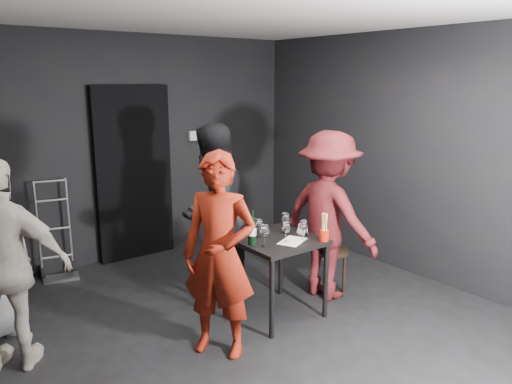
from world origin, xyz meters
TOP-DOWN VIEW (x-y plane):
  - floor at (0.00, 0.00)m, footprint 4.50×5.00m
  - ceiling at (0.00, 0.00)m, footprint 4.50×5.00m
  - wall_back at (0.00, 2.50)m, footprint 4.50×0.04m
  - wall_right at (2.25, 0.00)m, footprint 0.04×5.00m
  - doorway at (0.00, 2.44)m, footprint 0.95×0.10m
  - wallbox_upper at (0.85, 2.45)m, footprint 0.12×0.06m
  - wallbox_lower at (1.05, 2.45)m, footprint 0.10×0.06m
  - hand_truck at (-1.00, 2.33)m, footprint 0.37×0.32m
  - tasting_table at (0.36, 0.16)m, footprint 0.72×0.72m
  - stool at (1.13, 0.21)m, footprint 0.37×0.37m
  - server_red at (-0.41, -0.06)m, footprint 0.74×0.79m
  - woman_black at (0.14, 0.91)m, footprint 1.13×0.91m
  - man_maroon at (1.05, 0.18)m, footprint 0.70×1.28m
  - bystander_cream at (-1.80, 0.71)m, footprint 1.14×0.99m
  - tasting_mat at (0.41, 0.00)m, footprint 0.32×0.28m
  - wine_glass_a at (0.13, 0.05)m, footprint 0.11×0.11m
  - wine_glass_b at (0.19, 0.30)m, footprint 0.08×0.08m
  - wine_glass_c at (0.26, 0.29)m, footprint 0.08×0.08m
  - wine_glass_d at (0.36, 0.03)m, footprint 0.09×0.09m
  - wine_glass_e at (0.52, -0.02)m, footprint 0.09×0.09m
  - wine_glass_f at (0.53, 0.23)m, footprint 0.09×0.09m
  - wine_bottle at (0.08, 0.15)m, footprint 0.08×0.08m
  - breadstick_cup at (0.65, -0.15)m, footprint 0.09×0.09m
  - reserved_card at (0.62, 0.11)m, footprint 0.09×0.12m

SIDE VIEW (x-z plane):
  - floor at x=0.00m, z-range -0.01..0.01m
  - hand_truck at x=-1.00m, z-range -0.35..0.76m
  - stool at x=1.13m, z-range 0.15..0.62m
  - tasting_table at x=0.36m, z-range 0.28..1.03m
  - tasting_mat at x=0.41m, z-range 0.75..0.75m
  - reserved_card at x=0.62m, z-range 0.75..0.84m
  - wine_glass_c at x=0.26m, z-range 0.75..0.93m
  - wine_glass_e at x=0.52m, z-range 0.75..0.95m
  - wine_glass_d at x=0.36m, z-range 0.75..0.95m
  - wine_glass_b at x=0.19m, z-range 0.75..0.95m
  - wine_glass_f at x=0.53m, z-range 0.75..0.96m
  - wine_glass_a at x=0.13m, z-range 0.75..0.97m
  - wine_bottle at x=0.08m, z-range 0.71..1.03m
  - breadstick_cup at x=0.65m, z-range 0.74..1.01m
  - bystander_cream at x=-1.80m, z-range 0.00..1.78m
  - server_red at x=-0.41m, z-range 0.00..1.81m
  - man_maroon at x=1.05m, z-range 0.00..1.89m
  - woman_black at x=0.14m, z-range 0.00..2.05m
  - doorway at x=0.00m, z-range 0.00..2.10m
  - wall_back at x=0.00m, z-range 0.00..2.70m
  - wall_right at x=2.25m, z-range 0.00..2.70m
  - wallbox_lower at x=1.05m, z-range 1.33..1.47m
  - wallbox_upper at x=0.85m, z-range 1.39..1.51m
  - ceiling at x=0.00m, z-range 2.69..2.71m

